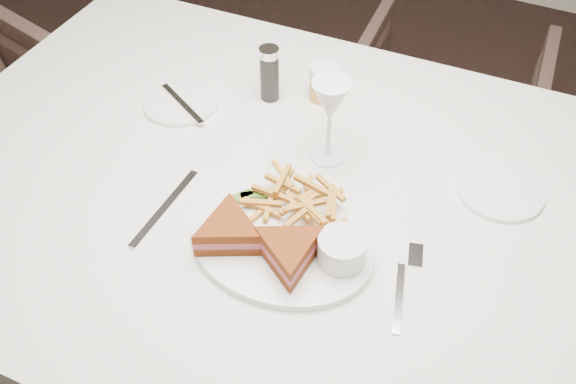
{
  "coord_description": "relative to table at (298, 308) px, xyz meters",
  "views": [
    {
      "loc": [
        0.19,
        -0.56,
        1.6
      ],
      "look_at": [
        -0.15,
        0.14,
        0.8
      ],
      "focal_mm": 40.0,
      "sensor_mm": 36.0,
      "label": 1
    }
  ],
  "objects": [
    {
      "name": "chair_far",
      "position": [
        0.07,
        0.92,
        -0.08
      ],
      "size": [
        0.61,
        0.58,
        0.59
      ],
      "primitive_type": "imported",
      "rotation": [
        0.0,
        0.0,
        3.22
      ],
      "color": "#44302A",
      "rests_on": "ground"
    },
    {
      "name": "table_setting",
      "position": [
        0.01,
        -0.04,
        0.41
      ],
      "size": [
        0.83,
        0.61,
        0.18
      ],
      "color": "white",
      "rests_on": "table"
    },
    {
      "name": "table",
      "position": [
        0.0,
        0.0,
        0.0
      ],
      "size": [
        1.56,
        1.07,
        0.75
      ],
      "primitive_type": "cube",
      "rotation": [
        0.0,
        0.0,
        0.04
      ],
      "color": "silver",
      "rests_on": "ground"
    }
  ]
}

